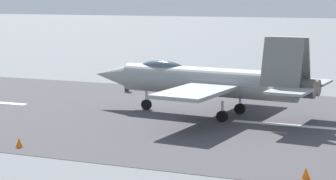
{
  "coord_description": "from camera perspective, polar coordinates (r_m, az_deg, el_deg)",
  "views": [
    {
      "loc": [
        -8.15,
        39.85,
        8.32
      ],
      "look_at": [
        7.4,
        2.23,
        2.2
      ],
      "focal_mm": 67.26,
      "sensor_mm": 36.0,
      "label": 1
    }
  ],
  "objects": [
    {
      "name": "marker_cone_near",
      "position": [
        29.7,
        12.37,
        -7.37
      ],
      "size": [
        0.44,
        0.44,
        0.55
      ],
      "primitive_type": "cone",
      "color": "orange",
      "rests_on": "ground"
    },
    {
      "name": "ground_plane",
      "position": [
        41.52,
        10.69,
        -3.16
      ],
      "size": [
        400.0,
        400.0,
        0.0
      ],
      "primitive_type": "plane",
      "color": "slate"
    },
    {
      "name": "crew_person",
      "position": [
        55.4,
        -3.77,
        0.77
      ],
      "size": [
        0.69,
        0.36,
        1.68
      ],
      "color": "#1E2338",
      "rests_on": "ground"
    },
    {
      "name": "runway_strip",
      "position": [
        41.51,
        10.71,
        -3.15
      ],
      "size": [
        240.0,
        26.0,
        0.02
      ],
      "color": "#454246",
      "rests_on": "ground"
    },
    {
      "name": "marker_cone_mid",
      "position": [
        35.8,
        -13.35,
        -4.67
      ],
      "size": [
        0.44,
        0.44,
        0.55
      ],
      "primitive_type": "cone",
      "color": "orange",
      "rests_on": "ground"
    },
    {
      "name": "fighter_jet",
      "position": [
        43.84,
        3.49,
        0.86
      ],
      "size": [
        17.49,
        14.74,
        5.67
      ],
      "color": "gray",
      "rests_on": "ground"
    }
  ]
}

